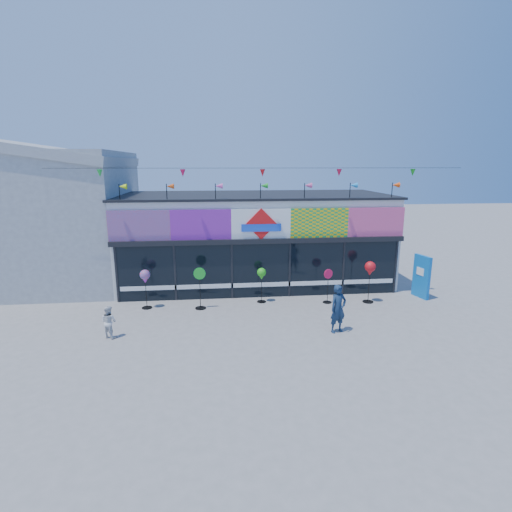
{
  "coord_description": "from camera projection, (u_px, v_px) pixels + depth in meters",
  "views": [
    {
      "loc": [
        -1.86,
        -12.4,
        5.47
      ],
      "look_at": [
        -0.35,
        2.0,
        2.1
      ],
      "focal_mm": 28.0,
      "sensor_mm": 36.0,
      "label": 1
    }
  ],
  "objects": [
    {
      "name": "spinner_1",
      "position": [
        200.0,
        287.0,
        15.23
      ],
      "size": [
        0.46,
        0.42,
        1.63
      ],
      "color": "black",
      "rests_on": "ground"
    },
    {
      "name": "spinner_0",
      "position": [
        145.0,
        278.0,
        15.19
      ],
      "size": [
        0.39,
        0.39,
        1.54
      ],
      "color": "black",
      "rests_on": "ground"
    },
    {
      "name": "spinner_3",
      "position": [
        328.0,
        285.0,
        15.91
      ],
      "size": [
        0.38,
        0.36,
        1.4
      ],
      "color": "black",
      "rests_on": "ground"
    },
    {
      "name": "neighbour_building",
      "position": [
        38.0,
        214.0,
        18.48
      ],
      "size": [
        8.18,
        7.2,
        6.87
      ],
      "color": "#ACAFB1",
      "rests_on": "ground"
    },
    {
      "name": "child",
      "position": [
        109.0,
        322.0,
        12.75
      ],
      "size": [
        0.6,
        0.51,
        1.07
      ],
      "primitive_type": "imported",
      "rotation": [
        0.0,
        0.0,
        2.63
      ],
      "color": "silver",
      "rests_on": "ground"
    },
    {
      "name": "kite_shop",
      "position": [
        255.0,
        238.0,
        18.73
      ],
      "size": [
        16.0,
        5.7,
        5.31
      ],
      "color": "silver",
      "rests_on": "ground"
    },
    {
      "name": "ground",
      "position": [
        273.0,
        330.0,
        13.44
      ],
      "size": [
        80.0,
        80.0,
        0.0
      ],
      "primitive_type": "plane",
      "color": "slate",
      "rests_on": "ground"
    },
    {
      "name": "blue_sign",
      "position": [
        421.0,
        277.0,
        16.53
      ],
      "size": [
        0.34,
        0.9,
        1.79
      ],
      "rotation": [
        0.0,
        0.0,
        0.24
      ],
      "color": "blue",
      "rests_on": "ground"
    },
    {
      "name": "spinner_4",
      "position": [
        370.0,
        270.0,
        15.83
      ],
      "size": [
        0.43,
        0.43,
        1.69
      ],
      "color": "black",
      "rests_on": "ground"
    },
    {
      "name": "adult_man",
      "position": [
        338.0,
        309.0,
        13.11
      ],
      "size": [
        0.69,
        0.56,
        1.62
      ],
      "primitive_type": "imported",
      "rotation": [
        0.0,
        0.0,
        0.34
      ],
      "color": "#162B47",
      "rests_on": "ground"
    },
    {
      "name": "spinner_2",
      "position": [
        262.0,
        275.0,
        15.89
      ],
      "size": [
        0.36,
        0.36,
        1.43
      ],
      "color": "black",
      "rests_on": "ground"
    }
  ]
}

